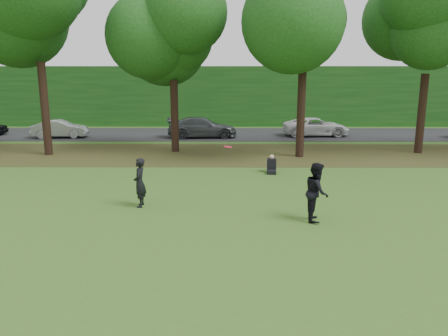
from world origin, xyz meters
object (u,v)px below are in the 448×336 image
at_px(seated_person, 272,166).
at_px(player_right, 317,192).
at_px(player_left, 140,183).
at_px(frisbee, 228,147).

bearing_deg(seated_person, player_right, -80.11).
distance_m(player_left, player_right, 5.95).
relative_size(frisbee, seated_person, 0.46).
distance_m(player_right, seated_person, 6.67).
height_order(player_right, seated_person, player_right).
bearing_deg(frisbee, player_left, 168.20).
distance_m(frisbee, seated_person, 6.47).
bearing_deg(frisbee, player_right, -15.48).
bearing_deg(player_left, player_right, 73.61).
relative_size(player_right, frisbee, 4.85).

